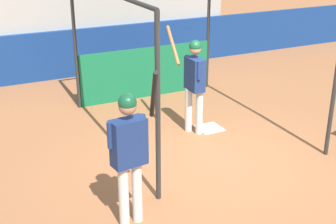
{
  "coord_description": "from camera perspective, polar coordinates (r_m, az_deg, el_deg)",
  "views": [
    {
      "loc": [
        -3.69,
        -5.73,
        3.58
      ],
      "look_at": [
        -0.82,
        0.12,
        0.97
      ],
      "focal_mm": 50.0,
      "sensor_mm": 36.0,
      "label": 1
    }
  ],
  "objects": [
    {
      "name": "ground_plane",
      "position": [
        7.69,
        5.95,
        -6.02
      ],
      "size": [
        60.0,
        60.0,
        0.0
      ],
      "primitive_type": "plane",
      "color": "#935B38"
    },
    {
      "name": "outfield_wall",
      "position": [
        12.24,
        -7.81,
        7.52
      ],
      "size": [
        24.0,
        0.12,
        1.19
      ],
      "color": "navy",
      "rests_on": "ground"
    },
    {
      "name": "bleacher_section",
      "position": [
        13.28,
        -9.74,
        11.35
      ],
      "size": [
        7.05,
        2.4,
        2.47
      ],
      "color": "#9E9E99",
      "rests_on": "ground"
    },
    {
      "name": "batting_cage",
      "position": [
        9.44,
        -0.65,
        7.34
      ],
      "size": [
        3.17,
        4.01,
        2.66
      ],
      "color": "#282828",
      "rests_on": "ground"
    },
    {
      "name": "home_plate",
      "position": [
        8.88,
        5.1,
        -1.97
      ],
      "size": [
        0.44,
        0.44,
        0.02
      ],
      "color": "white",
      "rests_on": "ground"
    },
    {
      "name": "player_batter",
      "position": [
        8.35,
        3.18,
        4.14
      ],
      "size": [
        0.53,
        0.9,
        1.9
      ],
      "rotation": [
        0.0,
        0.0,
        1.55
      ],
      "color": "silver",
      "rests_on": "ground"
    },
    {
      "name": "player_waiting",
      "position": [
        5.7,
        -4.7,
        -4.36
      ],
      "size": [
        0.73,
        0.54,
        2.06
      ],
      "rotation": [
        0.0,
        0.0,
        0.12
      ],
      "color": "silver",
      "rests_on": "ground"
    },
    {
      "name": "baseball",
      "position": [
        8.82,
        -5.23,
        -1.94
      ],
      "size": [
        0.07,
        0.07,
        0.07
      ],
      "color": "white",
      "rests_on": "ground"
    }
  ]
}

